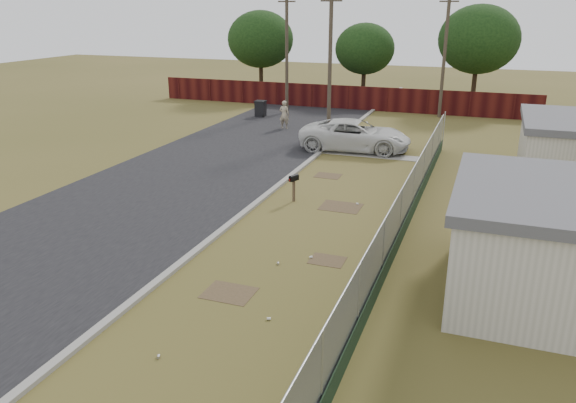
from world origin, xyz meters
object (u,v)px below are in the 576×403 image
at_px(pickup_truck, 355,135).
at_px(trash_bin, 261,108).
at_px(pedestrian, 284,115).
at_px(mailbox, 294,180).

bearing_deg(pickup_truck, trash_bin, 44.97).
relative_size(pickup_truck, pedestrian, 3.31).
bearing_deg(trash_bin, mailbox, -63.14).
height_order(mailbox, pickup_truck, pickup_truck).
relative_size(mailbox, trash_bin, 0.99).
bearing_deg(pickup_truck, pedestrian, 49.68).
distance_m(mailbox, trash_bin, 18.84).
relative_size(mailbox, pickup_truck, 0.19).
bearing_deg(mailbox, trash_bin, 116.86).
xyz_separation_m(pickup_truck, pedestrian, (-5.72, 4.08, 0.07)).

